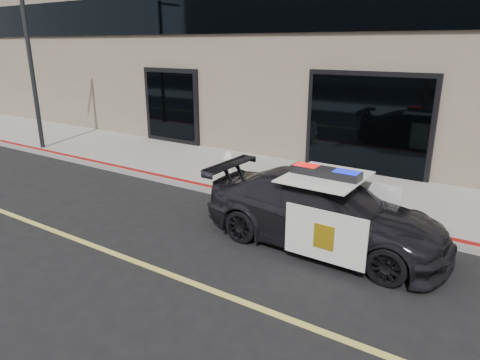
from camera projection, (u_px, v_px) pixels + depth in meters
The scene contains 5 objects.
ground at pixel (272, 313), 5.89m from camera, with size 120.00×120.00×0.00m, color black.
sidewalk_n at pixel (381, 199), 10.05m from camera, with size 60.00×3.50×0.15m, color gray.
police_car at pixel (323, 211), 7.74m from camera, with size 2.13×4.53×1.46m.
fire_hydrant at pixel (229, 167), 11.02m from camera, with size 0.35×0.49×0.78m.
street_light at pixel (29, 62), 13.81m from camera, with size 0.14×1.31×5.15m.
Camera 1 is at (2.40, -4.47, 3.54)m, focal length 32.00 mm.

